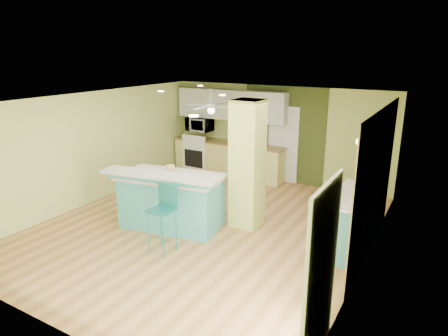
{
  "coord_description": "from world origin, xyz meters",
  "views": [
    {
      "loc": [
        3.97,
        -6.11,
        3.38
      ],
      "look_at": [
        0.19,
        0.4,
        1.14
      ],
      "focal_mm": 32.0,
      "sensor_mm": 36.0,
      "label": 1
    }
  ],
  "objects_px": {
    "bar_stool": "(164,207)",
    "side_counter": "(352,222)",
    "fruit_bowl": "(237,142)",
    "canister": "(171,169)",
    "peninsula": "(171,200)"
  },
  "relations": [
    {
      "from": "bar_stool",
      "to": "side_counter",
      "type": "height_order",
      "value": "bar_stool"
    },
    {
      "from": "fruit_bowl",
      "to": "bar_stool",
      "type": "bearing_deg",
      "value": -78.01
    },
    {
      "from": "side_counter",
      "to": "canister",
      "type": "relative_size",
      "value": 9.3
    },
    {
      "from": "peninsula",
      "to": "bar_stool",
      "type": "distance_m",
      "value": 1.01
    },
    {
      "from": "bar_stool",
      "to": "fruit_bowl",
      "type": "relative_size",
      "value": 3.96
    },
    {
      "from": "peninsula",
      "to": "side_counter",
      "type": "bearing_deg",
      "value": 4.21
    },
    {
      "from": "fruit_bowl",
      "to": "canister",
      "type": "distance_m",
      "value": 3.33
    },
    {
      "from": "bar_stool",
      "to": "side_counter",
      "type": "relative_size",
      "value": 0.76
    },
    {
      "from": "side_counter",
      "to": "fruit_bowl",
      "type": "relative_size",
      "value": 5.2
    },
    {
      "from": "peninsula",
      "to": "canister",
      "type": "xyz_separation_m",
      "value": [
        -0.1,
        0.15,
        0.57
      ]
    },
    {
      "from": "bar_stool",
      "to": "canister",
      "type": "bearing_deg",
      "value": 124.02
    },
    {
      "from": "side_counter",
      "to": "fruit_bowl",
      "type": "distance_m",
      "value": 4.57
    },
    {
      "from": "fruit_bowl",
      "to": "canister",
      "type": "bearing_deg",
      "value": -84.75
    },
    {
      "from": "bar_stool",
      "to": "side_counter",
      "type": "xyz_separation_m",
      "value": [
        2.79,
        1.67,
        -0.29
      ]
    },
    {
      "from": "fruit_bowl",
      "to": "canister",
      "type": "xyz_separation_m",
      "value": [
        0.3,
        -3.32,
        0.15
      ]
    }
  ]
}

